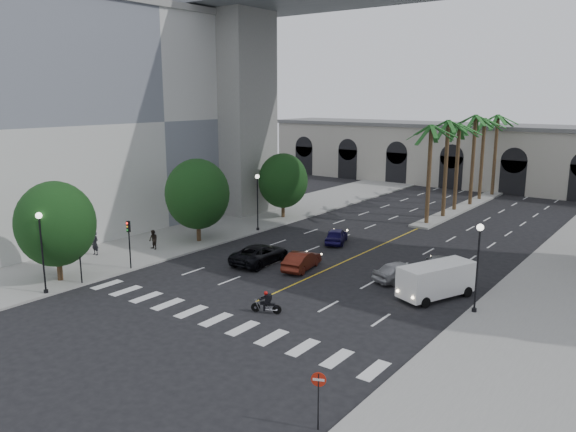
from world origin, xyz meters
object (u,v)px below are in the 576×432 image
Objects in this scene: car_d at (439,265)px; car_b at (302,260)px; car_a at (401,271)px; cargo_van at (436,279)px; do_not_enter_sign at (319,388)px; lamp_post_right at (478,261)px; car_c at (260,254)px; traffic_signal_near at (79,249)px; pedestrian_b at (153,240)px; car_e at (336,236)px; motorcycle_rider at (267,303)px; lamp_post_left_far at (257,197)px; traffic_signal_far at (129,236)px; lamp_post_left_near at (42,246)px; pedestrian_a at (95,243)px.

car_b is at bearing 8.12° from car_d.
car_a is at bearing -175.34° from car_b.
do_not_enter_sign reaches higher than cargo_van.
car_c is at bearing 178.64° from lamp_post_right.
traffic_signal_near is at bearing -155.18° from lamp_post_right.
car_b is 2.57× the size of pedestrian_b.
lamp_post_right reaches higher than car_c.
car_a is 20.00m from pedestrian_b.
car_d reaches higher than car_e.
motorcycle_rider is 0.32× the size of cargo_van.
lamp_post_left_far is 1.03× the size of car_c.
motorcycle_rider is at bearing -10.17° from pedestrian_b.
traffic_signal_far is (0.00, 4.00, 0.00)m from traffic_signal_near.
car_c is (-3.40, -0.64, 0.05)m from car_b.
lamp_post_left_near reaches higher than car_a.
traffic_signal_far is 0.67× the size of cargo_van.
traffic_signal_near is 0.70× the size of car_c.
traffic_signal_near is 0.67× the size of cargo_van.
traffic_signal_far is 1.55× the size of do_not_enter_sign.
lamp_post_right is at bearing -0.38° from cargo_van.
lamp_post_right is at bearing 15.98° from traffic_signal_far.
lamp_post_right is 3.68m from cargo_van.
pedestrian_a is at bearing -109.57° from lamp_post_left_far.
pedestrian_a is at bearing 138.25° from do_not_enter_sign.
pedestrian_a is (-18.05, 1.08, 0.48)m from motorcycle_rider.
car_a is 0.85× the size of car_d.
motorcycle_rider is at bearing 15.07° from traffic_signal_near.
car_a reaches higher than car_e.
lamp_post_left_far is at bearing 90.00° from lamp_post_left_near.
lamp_post_right reaches higher than car_e.
car_e is (-1.87, 7.77, -0.01)m from car_b.
car_e is at bearing 149.24° from lamp_post_right.
car_a is 2.56× the size of pedestrian_b.
lamp_post_left_far is 24.16m from lamp_post_right.
car_b is 10.08m from cargo_van.
lamp_post_left_near reaches higher than pedestrian_a.
lamp_post_left_far is 3.04× the size of motorcycle_rider.
traffic_signal_near is 1.55× the size of do_not_enter_sign.
car_b is at bearing 54.78° from lamp_post_left_near.
car_b is 0.86× the size of car_d.
car_a and car_d have the same top height.
pedestrian_a is 28.32m from do_not_enter_sign.
traffic_signal_near is 2.29× the size of pedestrian_b.
car_a is 3.28m from car_d.
car_e is at bearing 52.98° from pedestrian_b.
car_a is at bearing 174.77° from cargo_van.
lamp_post_left_far is at bearing 110.43° from motorcycle_rider.
do_not_enter_sign is at bearing -60.45° from cargo_van.
lamp_post_left_near is 21.00m from lamp_post_left_far.
lamp_post_left_near is at bearing -90.00° from lamp_post_left_far.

